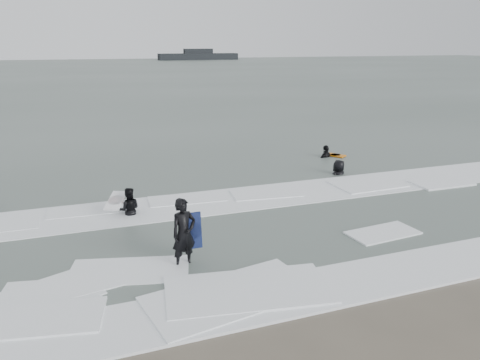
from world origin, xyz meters
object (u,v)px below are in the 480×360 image
object	(u,v)px
surfer_right_far	(338,175)
surfer_right_near	(326,158)
surfer_centre	(185,266)
surfer_wading	(130,216)
vessel_horizon	(198,56)

from	to	relation	value
surfer_right_far	surfer_right_near	bearing A→B (deg)	-133.88
surfer_centre	surfer_wading	xyz separation A→B (m)	(-0.90, 4.20, 0.00)
surfer_right_near	surfer_right_far	distance (m)	3.16
surfer_right_near	surfer_right_far	size ratio (longest dim) A/B	0.98
surfer_right_near	vessel_horizon	world-z (taller)	vessel_horizon
surfer_centre	surfer_right_far	size ratio (longest dim) A/B	1.01
surfer_wading	surfer_right_far	world-z (taller)	surfer_right_far
surfer_centre	surfer_right_near	bearing A→B (deg)	26.50
surfer_centre	surfer_right_far	xyz separation A→B (m)	(8.22, 6.18, 0.00)
surfer_centre	surfer_right_far	distance (m)	10.29
surfer_centre	surfer_right_near	xyz separation A→B (m)	(9.29, 9.15, 0.00)
surfer_wading	surfer_right_far	size ratio (longest dim) A/B	0.83
surfer_right_near	surfer_centre	bearing A→B (deg)	25.57
surfer_centre	vessel_horizon	distance (m)	146.14
surfer_wading	surfer_right_far	bearing A→B (deg)	-157.99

